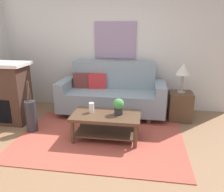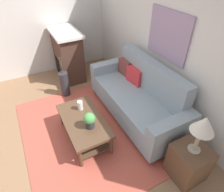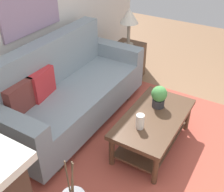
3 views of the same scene
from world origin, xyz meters
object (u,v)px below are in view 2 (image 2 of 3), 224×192
table_lamp (204,126)px  framed_painting (168,35)px  couch (138,97)px  tabletop_vase (80,105)px  potted_plant_tabletop (89,120)px  fireplace (68,55)px  side_table (188,162)px  throw_pillow_maroon (126,68)px  floor_vase (65,84)px  throw_pillow_crimson (135,75)px  coffee_table (84,124)px

table_lamp → framed_painting: (-1.37, 0.54, 0.51)m
couch → tabletop_vase: 1.06m
framed_painting → potted_plant_tabletop: bearing=-79.9°
table_lamp → potted_plant_tabletop: bearing=-138.3°
potted_plant_tabletop → tabletop_vase: bearing=178.3°
fireplace → couch: bearing=19.1°
framed_painting → side_table: bearing=-21.6°
throw_pillow_maroon → fireplace: (-1.31, -0.81, -0.09)m
side_table → floor_vase: bearing=-160.3°
throw_pillow_crimson → fireplace: size_ratio=0.31×
coffee_table → fireplace: fireplace is taller
throw_pillow_crimson → coffee_table: bearing=-71.6°
side_table → fireplace: bearing=-169.7°
fireplace → framed_painting: framed_painting is taller
couch → tabletop_vase: couch is taller
throw_pillow_maroon → tabletop_vase: 1.28m
couch → potted_plant_tabletop: size_ratio=8.19×
framed_painting → couch: bearing=-90.0°
coffee_table → floor_vase: (-1.34, 0.07, -0.04)m
couch → framed_painting: 1.17m
throw_pillow_crimson → tabletop_vase: (0.16, -1.17, -0.17)m
floor_vase → table_lamp: bearing=19.7°
fireplace → tabletop_vase: bearing=-11.3°
coffee_table → framed_painting: size_ratio=1.24×
potted_plant_tabletop → side_table: 1.50m
coffee_table → floor_vase: bearing=176.9°
coffee_table → tabletop_vase: (-0.25, 0.05, 0.20)m
throw_pillow_crimson → table_lamp: table_lamp is taller
throw_pillow_maroon → coffee_table: (0.74, -1.22, -0.37)m
coffee_table → fireplace: 2.11m
coffee_table → potted_plant_tabletop: 0.33m
potted_plant_tabletop → framed_painting: framed_painting is taller
tabletop_vase → floor_vase: tabletop_vase is taller
coffee_table → table_lamp: bearing=38.2°
throw_pillow_maroon → framed_painting: framed_painting is taller
throw_pillow_crimson → table_lamp: bearing=-6.7°
potted_plant_tabletop → throw_pillow_maroon: bearing=128.4°
fireplace → floor_vase: 0.84m
couch → coffee_table: 1.10m
tabletop_vase → framed_painting: bearing=83.3°
throw_pillow_maroon → floor_vase: bearing=-117.7°
throw_pillow_crimson → fireplace: bearing=-153.8°
coffee_table → framed_painting: bearing=92.8°
potted_plant_tabletop → table_lamp: bearing=41.7°
coffee_table → table_lamp: table_lamp is taller
side_table → potted_plant_tabletop: bearing=-138.3°
fireplace → framed_painting: (1.97, 1.15, 0.92)m
couch → coffee_table: bearing=-86.1°
tabletop_vase → potted_plant_tabletop: 0.45m
tabletop_vase → table_lamp: table_lamp is taller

